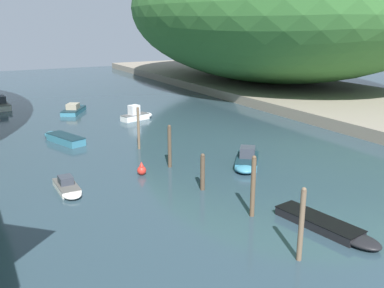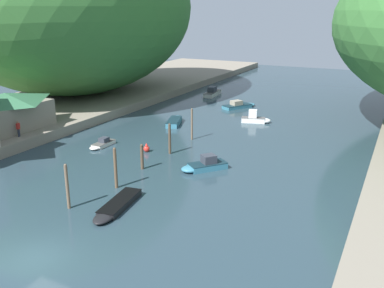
% 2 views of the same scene
% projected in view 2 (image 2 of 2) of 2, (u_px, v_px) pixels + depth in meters
% --- Properties ---
extents(water_surface, '(130.00, 130.00, 0.00)m').
position_uv_depth(water_surface, '(228.00, 133.00, 50.81)').
color(water_surface, '#283D47').
rests_on(water_surface, ground).
extents(left_bank, '(22.00, 120.00, 1.16)m').
position_uv_depth(left_bank, '(55.00, 106.00, 62.33)').
color(left_bank, gray).
rests_on(left_bank, ground).
extents(hillside_left, '(31.81, 44.54, 26.45)m').
position_uv_depth(hillside_left, '(77.00, 7.00, 65.20)').
color(hillside_left, '#387033').
rests_on(hillside_left, left_bank).
extents(boathouse_shed, '(6.29, 9.43, 4.12)m').
position_uv_depth(boathouse_shed, '(7.00, 111.00, 47.44)').
color(boathouse_shed, gray).
rests_on(boathouse_shed, left_bank).
extents(boat_moored_right, '(3.91, 4.32, 1.36)m').
position_uv_depth(boat_moored_right, '(204.00, 165.00, 39.02)').
color(boat_moored_right, teal).
rests_on(boat_moored_right, water_surface).
extents(boat_white_cruiser, '(2.24, 6.01, 0.48)m').
position_uv_depth(boat_white_cruiser, '(116.00, 207.00, 31.24)').
color(boat_white_cruiser, black).
rests_on(boat_white_cruiser, water_surface).
extents(boat_red_skiff, '(1.23, 3.55, 0.89)m').
position_uv_depth(boat_red_skiff, '(102.00, 144.00, 45.69)').
color(boat_red_skiff, silver).
rests_on(boat_red_skiff, water_surface).
extents(boat_navy_launch, '(3.96, 2.20, 1.66)m').
position_uv_depth(boat_navy_launch, '(256.00, 119.00, 55.38)').
color(boat_navy_launch, white).
rests_on(boat_navy_launch, water_surface).
extents(boat_far_right_bank, '(4.29, 5.61, 1.15)m').
position_uv_depth(boat_far_right_bank, '(240.00, 105.00, 63.82)').
color(boat_far_right_bank, teal).
rests_on(boat_far_right_bank, water_surface).
extents(boat_yellow_tender, '(3.02, 5.40, 0.67)m').
position_uv_depth(boat_yellow_tender, '(175.00, 121.00, 55.05)').
color(boat_yellow_tender, teal).
rests_on(boat_yellow_tender, water_surface).
extents(boat_cabin_cruiser, '(2.14, 6.54, 1.56)m').
position_uv_depth(boat_cabin_cruiser, '(214.00, 92.00, 73.28)').
color(boat_cabin_cruiser, silver).
rests_on(boat_cabin_cruiser, water_surface).
extents(mooring_post_nearest, '(0.24, 0.24, 3.49)m').
position_uv_depth(mooring_post_nearest, '(67.00, 186.00, 31.05)').
color(mooring_post_nearest, brown).
rests_on(mooring_post_nearest, water_surface).
extents(mooring_post_second, '(0.26, 0.26, 3.48)m').
position_uv_depth(mooring_post_second, '(115.00, 168.00, 34.68)').
color(mooring_post_second, brown).
rests_on(mooring_post_second, water_surface).
extents(mooring_post_middle, '(0.29, 0.29, 2.40)m').
position_uv_depth(mooring_post_middle, '(142.00, 157.00, 38.97)').
color(mooring_post_middle, '#4C3D2D').
rests_on(mooring_post_middle, water_surface).
extents(mooring_post_fourth, '(0.27, 0.27, 3.19)m').
position_uv_depth(mooring_post_fourth, '(170.00, 139.00, 43.05)').
color(mooring_post_fourth, '#4C3D2D').
rests_on(mooring_post_fourth, water_surface).
extents(mooring_post_farthest, '(0.22, 0.22, 3.59)m').
position_uv_depth(mooring_post_farthest, '(192.00, 124.00, 47.74)').
color(mooring_post_farthest, brown).
rests_on(mooring_post_farthest, water_surface).
extents(channel_buoy_near, '(0.64, 0.64, 0.96)m').
position_uv_depth(channel_buoy_near, '(147.00, 148.00, 43.99)').
color(channel_buoy_near, red).
rests_on(channel_buoy_near, water_surface).
extents(person_on_quay, '(0.26, 0.40, 1.69)m').
position_uv_depth(person_on_quay, '(18.00, 128.00, 44.94)').
color(person_on_quay, '#282D3D').
rests_on(person_on_quay, left_bank).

